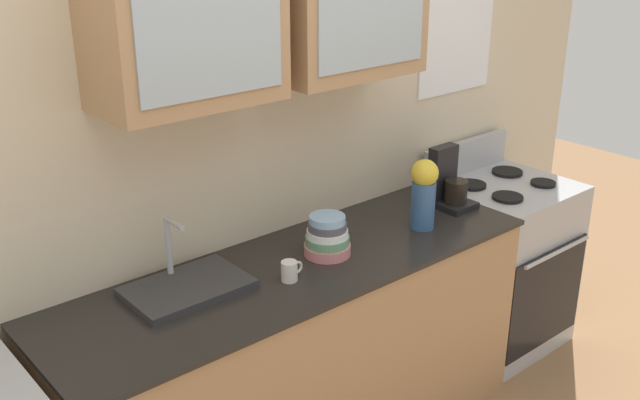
# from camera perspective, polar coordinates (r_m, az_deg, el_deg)

# --- Properties ---
(back_wall_unit) EXTENTS (4.68, 0.45, 2.88)m
(back_wall_unit) POSITION_cam_1_polar(r_m,az_deg,el_deg) (3.06, -5.60, 8.06)
(back_wall_unit) COLOR beige
(back_wall_unit) RESTS_ON ground_plane
(counter) EXTENTS (2.17, 0.66, 0.92)m
(counter) POSITION_cam_1_polar(r_m,az_deg,el_deg) (3.28, -1.56, -12.20)
(counter) COLOR #A87F56
(counter) RESTS_ON ground_plane
(stove_range) EXTENTS (0.68, 0.65, 1.10)m
(stove_range) POSITION_cam_1_polar(r_m,az_deg,el_deg) (4.17, 13.58, -4.78)
(stove_range) COLOR #ADAFB5
(stove_range) RESTS_ON ground_plane
(sink_faucet) EXTENTS (0.46, 0.30, 0.27)m
(sink_faucet) POSITION_cam_1_polar(r_m,az_deg,el_deg) (2.88, -10.19, -6.49)
(sink_faucet) COLOR #2D2D30
(sink_faucet) RESTS_ON counter
(bowl_stack) EXTENTS (0.20, 0.20, 0.17)m
(bowl_stack) POSITION_cam_1_polar(r_m,az_deg,el_deg) (3.10, 0.52, -2.83)
(bowl_stack) COLOR #D87F84
(bowl_stack) RESTS_ON counter
(vase) EXTENTS (0.12, 0.12, 0.32)m
(vase) POSITION_cam_1_polar(r_m,az_deg,el_deg) (3.34, 7.95, 0.64)
(vase) COLOR #33598C
(vase) RESTS_ON counter
(cup_near_sink) EXTENTS (0.10, 0.06, 0.08)m
(cup_near_sink) POSITION_cam_1_polar(r_m,az_deg,el_deg) (2.91, -2.32, -5.45)
(cup_near_sink) COLOR silver
(cup_near_sink) RESTS_ON counter
(coffee_maker) EXTENTS (0.17, 0.20, 0.29)m
(coffee_maker) POSITION_cam_1_polar(r_m,az_deg,el_deg) (3.64, 9.80, 1.21)
(coffee_maker) COLOR black
(coffee_maker) RESTS_ON counter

